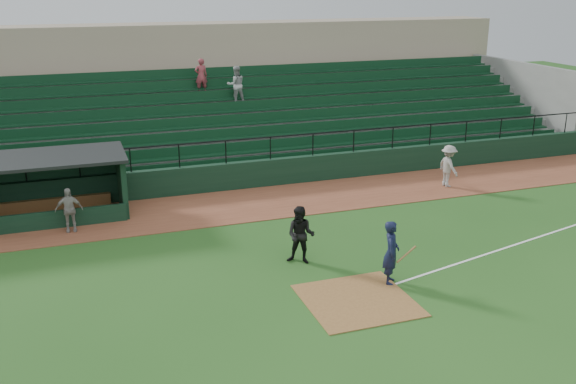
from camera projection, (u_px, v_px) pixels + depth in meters
name	position (u px, v px, depth m)	size (l,w,h in m)	color
ground	(343.00, 286.00, 19.17)	(90.00, 90.00, 0.00)	#214E19
warning_track	(264.00, 203.00, 26.34)	(40.00, 4.00, 0.03)	brown
home_plate_dirt	(358.00, 300.00, 18.26)	(3.00, 3.00, 0.03)	brown
foul_line	(536.00, 238.00, 22.75)	(18.00, 0.09, 0.01)	white
stadium_structure	(215.00, 110.00, 33.21)	(38.00, 13.08, 6.40)	black
dugout	(5.00, 185.00, 24.27)	(8.90, 3.20, 2.42)	black
batter_at_plate	(391.00, 252.00, 19.06)	(1.17, 0.86, 1.97)	black
umpire	(301.00, 235.00, 20.46)	(0.92, 0.72, 1.90)	black
runner	(448.00, 166.00, 28.14)	(1.19, 0.69, 1.85)	#9C9892
dugout_player_a	(69.00, 210.00, 23.04)	(0.96, 0.40, 1.63)	#9A9490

